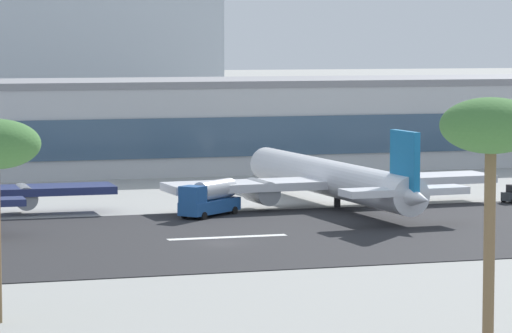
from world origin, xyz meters
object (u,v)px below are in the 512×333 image
at_px(airliner_blue_tail_gate_1, 336,180).
at_px(palm_tree_2, 491,131).
at_px(terminal_building, 210,124).
at_px(service_fuel_truck_0, 210,198).

distance_m(airliner_blue_tail_gate_1, palm_tree_2, 77.38).
xyz_separation_m(terminal_building, airliner_blue_tail_gate_1, (1.06, -51.71, -3.53)).
distance_m(terminal_building, palm_tree_2, 127.59).
xyz_separation_m(airliner_blue_tail_gate_1, palm_tree_2, (-17.49, -74.61, 10.68)).
relative_size(airliner_blue_tail_gate_1, service_fuel_truck_0, 5.84).
bearing_deg(terminal_building, airliner_blue_tail_gate_1, -88.82).
bearing_deg(service_fuel_truck_0, palm_tree_2, 48.41).
relative_size(service_fuel_truck_0, palm_tree_2, 0.51).
height_order(service_fuel_truck_0, palm_tree_2, palm_tree_2).
distance_m(terminal_building, airliner_blue_tail_gate_1, 51.84).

